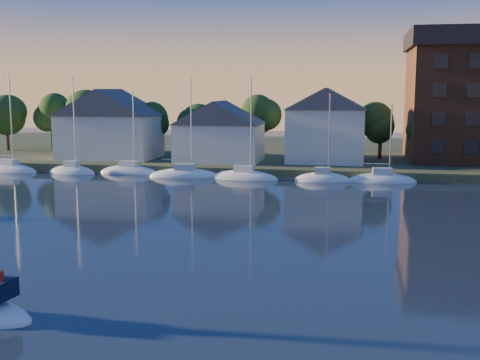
# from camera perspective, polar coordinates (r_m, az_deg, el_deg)

# --- Properties ---
(ground) EXTENTS (260.00, 260.00, 0.00)m
(ground) POSITION_cam_1_polar(r_m,az_deg,el_deg) (26.79, -17.43, -15.38)
(ground) COLOR black
(ground) RESTS_ON ground
(shoreline_land) EXTENTS (160.00, 50.00, 2.00)m
(shoreline_land) POSITION_cam_1_polar(r_m,az_deg,el_deg) (97.72, 3.86, 2.38)
(shoreline_land) COLOR #2F3B22
(shoreline_land) RESTS_ON ground
(wooden_dock) EXTENTS (120.00, 3.00, 1.00)m
(wooden_dock) POSITION_cam_1_polar(r_m,az_deg,el_deg) (75.14, 1.66, 0.48)
(wooden_dock) COLOR brown
(wooden_dock) RESTS_ON ground
(clubhouse_west) EXTENTS (13.65, 9.45, 9.64)m
(clubhouse_west) POSITION_cam_1_polar(r_m,az_deg,el_deg) (86.51, -12.24, 5.32)
(clubhouse_west) COLOR silver
(clubhouse_west) RESTS_ON shoreline_land
(clubhouse_centre) EXTENTS (11.55, 8.40, 8.08)m
(clubhouse_centre) POSITION_cam_1_polar(r_m,az_deg,el_deg) (80.63, -1.96, 4.71)
(clubhouse_centre) COLOR silver
(clubhouse_centre) RESTS_ON shoreline_land
(clubhouse_east) EXTENTS (10.50, 8.40, 9.80)m
(clubhouse_east) POSITION_cam_1_polar(r_m,az_deg,el_deg) (80.62, 8.14, 5.25)
(clubhouse_east) COLOR silver
(clubhouse_east) RESTS_ON shoreline_land
(tree_line) EXTENTS (93.40, 5.40, 8.90)m
(tree_line) POSITION_cam_1_polar(r_m,az_deg,el_deg) (85.05, 4.24, 6.28)
(tree_line) COLOR #372519
(tree_line) RESTS_ON shoreline_land
(moored_fleet) EXTENTS (63.50, 2.40, 12.05)m
(moored_fleet) POSITION_cam_1_polar(r_m,az_deg,el_deg) (75.13, -7.78, 0.48)
(moored_fleet) COLOR white
(moored_fleet) RESTS_ON ground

